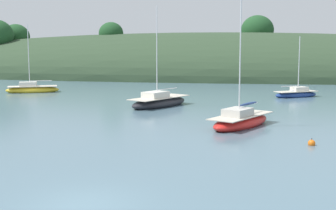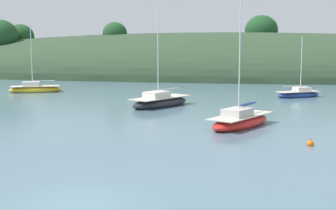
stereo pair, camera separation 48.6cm
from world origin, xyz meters
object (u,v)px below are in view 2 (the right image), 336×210
sailboat_red_portside (35,89)px  sailboat_navy_dinghy (299,94)px  sailboat_orange_cutter (160,102)px  sailboat_cream_ketch (240,121)px  mooring_buoy_outer (310,144)px

sailboat_red_portside → sailboat_navy_dinghy: sailboat_red_portside is taller
sailboat_orange_cutter → sailboat_cream_ketch: bearing=-51.7°
sailboat_orange_cutter → mooring_buoy_outer: bearing=-52.7°
sailboat_red_portside → sailboat_cream_ketch: 33.04m
sailboat_red_portside → mooring_buoy_outer: sailboat_red_portside is taller
mooring_buoy_outer → sailboat_navy_dinghy: bearing=86.0°
sailboat_orange_cutter → sailboat_navy_dinghy: bearing=37.1°
sailboat_orange_cutter → sailboat_red_portside: bearing=149.5°
sailboat_cream_ketch → mooring_buoy_outer: (4.23, -5.90, -0.30)m
sailboat_orange_cutter → sailboat_cream_ketch: sailboat_orange_cutter is taller
sailboat_orange_cutter → sailboat_red_portside: sailboat_orange_cutter is taller
mooring_buoy_outer → sailboat_red_portside: bearing=138.7°
sailboat_cream_ketch → sailboat_navy_dinghy: bearing=73.6°
sailboat_orange_cutter → sailboat_cream_ketch: (7.88, -9.97, -0.02)m
sailboat_red_portside → sailboat_cream_ketch: sailboat_cream_ketch is taller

